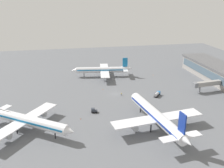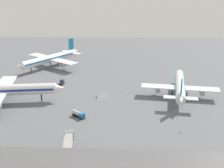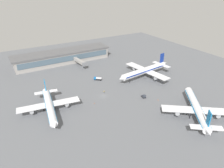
{
  "view_description": "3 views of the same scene",
  "coord_description": "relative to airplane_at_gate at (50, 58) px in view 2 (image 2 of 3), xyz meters",
  "views": [
    {
      "loc": [
        -142.0,
        30.64,
        58.87
      ],
      "look_at": [
        2.06,
        1.15,
        6.02
      ],
      "focal_mm": 40.6,
      "sensor_mm": 36.0,
      "label": 1
    },
    {
      "loc": [
        9.89,
        -143.83,
        56.35
      ],
      "look_at": [
        4.28,
        4.23,
        4.5
      ],
      "focal_mm": 51.56,
      "sensor_mm": 36.0,
      "label": 2
    },
    {
      "loc": [
        56.39,
        108.82,
        70.77
      ],
      "look_at": [
        -8.35,
        -2.17,
        6.19
      ],
      "focal_mm": 32.87,
      "sensor_mm": 36.0,
      "label": 3
    }
  ],
  "objects": [
    {
      "name": "baggage_tug",
      "position": [
        12.9,
        -31.8,
        -4.37
      ],
      "size": [
        2.62,
        3.44,
        2.3
      ],
      "rotation": [
        0.0,
        0.0,
        1.42
      ],
      "color": "black",
      "rests_on": "ground"
    },
    {
      "name": "airplane_taxiing",
      "position": [
        72.41,
        -46.58,
        -0.47
      ],
      "size": [
        36.91,
        45.67,
        13.91
      ],
      "rotation": [
        0.0,
        0.0,
        1.43
      ],
      "color": "white",
      "rests_on": "ground"
    },
    {
      "name": "airplane_at_gate",
      "position": [
        0.0,
        0.0,
        0.0
      ],
      "size": [
        36.0,
        42.52,
        15.19
      ],
      "rotation": [
        0.0,
        0.0,
        4.08
      ],
      "color": "white",
      "rests_on": "ground"
    },
    {
      "name": "safety_cone_mid_apron",
      "position": [
        66.96,
        -84.68,
        -5.22
      ],
      "size": [
        0.44,
        0.44,
        0.6
      ],
      "primitive_type": "cone",
      "color": "#EA590C",
      "rests_on": "ground"
    },
    {
      "name": "safety_cone_far_side",
      "position": [
        6.63,
        -24.47,
        -5.22
      ],
      "size": [
        0.44,
        0.44,
        0.6
      ],
      "primitive_type": "cone",
      "color": "#EA590C",
      "rests_on": "ground"
    },
    {
      "name": "ground",
      "position": [
        35.66,
        -47.78,
        -5.52
      ],
      "size": [
        288.0,
        288.0,
        0.0
      ],
      "primitive_type": "plane",
      "color": "slate"
    },
    {
      "name": "jet_bridge",
      "position": [
        28.63,
        -105.57,
        -0.39
      ],
      "size": [
        4.92,
        19.91,
        6.74
      ],
      "rotation": [
        0.0,
        0.0,
        1.68
      ],
      "color": "#9E9993",
      "rests_on": "ground"
    },
    {
      "name": "ground_crew_worker",
      "position": [
        32.9,
        -51.49,
        -4.68
      ],
      "size": [
        0.56,
        0.46,
        1.67
      ],
      "rotation": [
        0.0,
        0.0,
        4.97
      ],
      "color": "#1E2338",
      "rests_on": "ground"
    },
    {
      "name": "fuel_truck",
      "position": [
        27.28,
        -72.42,
        -4.14
      ],
      "size": [
        5.99,
        5.59,
        2.5
      ],
      "rotation": [
        0.0,
        0.0,
        5.56
      ],
      "color": "black",
      "rests_on": "ground"
    },
    {
      "name": "airplane_distant",
      "position": [
        -8.39,
        -57.86,
        0.47
      ],
      "size": [
        54.15,
        43.72,
        16.49
      ],
      "rotation": [
        0.0,
        0.0,
        0.13
      ],
      "color": "white",
      "rests_on": "ground"
    },
    {
      "name": "safety_cone_near_gate",
      "position": [
        45.14,
        -42.2,
        -5.22
      ],
      "size": [
        0.44,
        0.44,
        0.6
      ],
      "primitive_type": "cone",
      "color": "#EA590C",
      "rests_on": "ground"
    }
  ]
}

